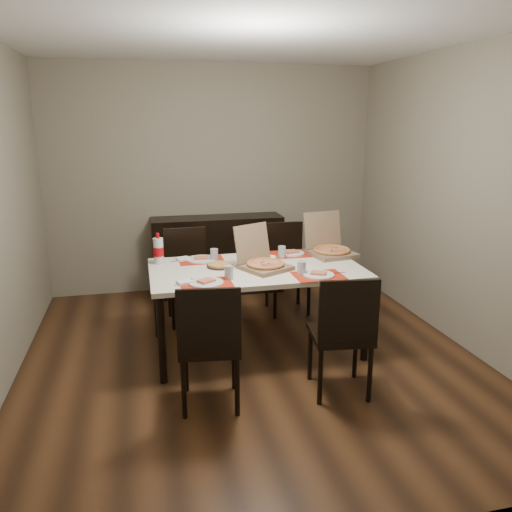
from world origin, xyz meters
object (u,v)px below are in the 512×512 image
Objects in this scene: dining_table at (256,275)px; pizza_box_center at (263,262)px; dip_bowl at (270,258)px; chair_near_left at (209,341)px; chair_near_right at (343,331)px; soda_bottle at (158,251)px; chair_far_left at (187,271)px; chair_far_right at (286,263)px; sideboard at (218,255)px.

pizza_box_center reaches higher than dining_table.
pizza_box_center is 0.29m from dip_bowl.
chair_near_left is 0.96m from chair_near_right.
pizza_box_center is 1.87× the size of soda_bottle.
chair_near_left is 1.05m from pizza_box_center.
chair_near_left and chair_near_right have the same top height.
soda_bottle is (-0.81, 0.30, 0.18)m from dining_table.
chair_far_left is 1.04m from chair_far_right.
chair_near_right is at bearing -65.44° from dining_table.
chair_near_right is at bearing -61.80° from chair_far_left.
chair_near_right is 1.00× the size of chair_far_left.
dip_bowl is at bearing 49.33° from dining_table.
dining_table is at bearing -86.94° from sideboard.
dining_table is 1.04m from chair_near_left.
chair_far_right is 1.81× the size of pizza_box_center.
dining_table is at bearing 132.16° from pizza_box_center.
chair_far_right is (0.10, 1.79, 0.00)m from chair_near_right.
soda_bottle is (-1.33, -0.56, 0.35)m from chair_far_right.
pizza_box_center is (-0.37, 0.87, 0.30)m from chair_near_right.
pizza_box_center reaches higher than sideboard.
chair_far_right is 1.08m from pizza_box_center.
chair_far_right reaches higher than dip_bowl.
sideboard is 0.96m from chair_far_right.
dip_bowl is (0.71, 1.09, 0.25)m from chair_near_left.
chair_far_left is (-0.52, 0.82, -0.17)m from dining_table.
chair_near_left reaches higher than dip_bowl.
sideboard is at bearing 101.39° from chair_near_right.
chair_near_left reaches higher than dining_table.
chair_near_left is 1.00× the size of chair_near_right.
dip_bowl is (0.18, 0.21, 0.08)m from dining_table.
chair_near_right is (0.96, -0.05, 0.00)m from chair_near_left.
soda_bottle is (-0.29, -0.52, 0.35)m from chair_far_left.
dining_table is at bearing 58.82° from chair_near_left.
sideboard is 1.61× the size of chair_near_right.
soda_bottle is (-0.86, 0.36, 0.06)m from pizza_box_center.
soda_bottle is (-0.98, 0.10, 0.10)m from dip_bowl.
chair_far_left is (-0.43, -0.77, 0.06)m from sideboard.
chair_far_right is 1.49m from soda_bottle.
soda_bottle is (-0.27, 1.19, 0.35)m from chair_near_left.
dining_table is 3.50× the size of pizza_box_center.
sideboard is 1.70m from pizza_box_center.
chair_near_right is at bearing -78.61° from sideboard.
pizza_box_center is at bearing 113.23° from chair_near_right.
chair_far_right is 0.79m from dip_bowl.
sideboard is at bearing 129.94° from chair_far_right.
dining_table is 1.03m from chair_near_right.
chair_near_right reaches higher than sideboard.
chair_far_right is at bearing 22.87° from soda_bottle.
dip_bowl is at bearing 102.31° from chair_near_right.
sideboard is 1.62m from dining_table.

